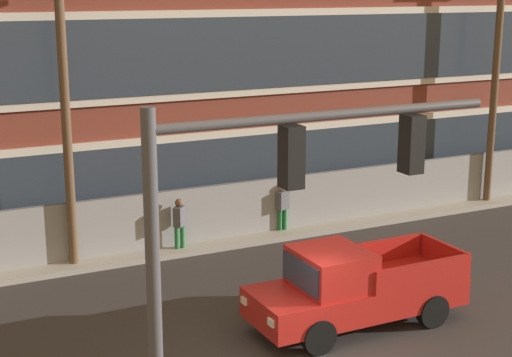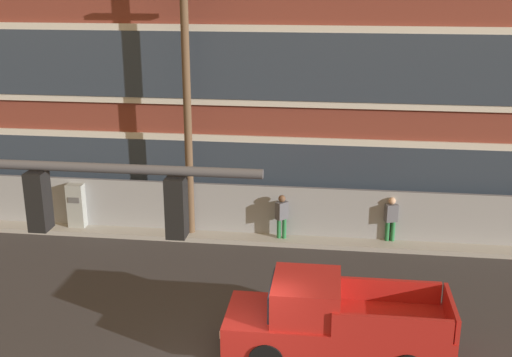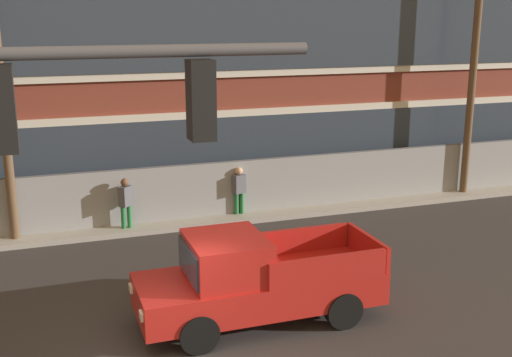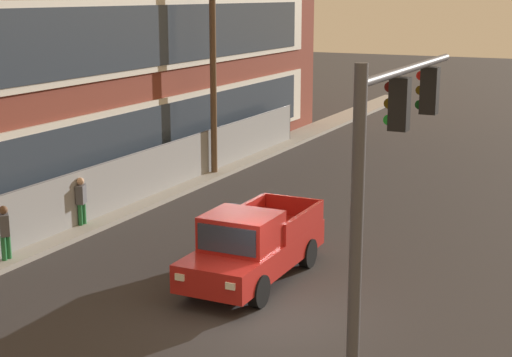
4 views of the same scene
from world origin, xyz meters
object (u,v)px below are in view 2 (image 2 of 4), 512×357
Objects in this scene: pickup_truck_red at (332,322)px; pedestrian_near_cabinet at (282,215)px; traffic_signal_mast at (12,261)px; electrical_cabinet at (77,207)px; utility_pole_near_corner at (187,89)px; pedestrian_by_fence at (391,218)px.

pedestrian_near_cabinet is at bearing 105.01° from pickup_truck_red.
traffic_signal_mast reaches higher than pedestrian_near_cabinet.
traffic_signal_mast is 1.20× the size of pickup_truck_red.
electrical_cabinet is at bearing 142.92° from pickup_truck_red.
pickup_truck_red reaches higher than electrical_cabinet.
electrical_cabinet is (-4.10, 0.04, -4.29)m from utility_pole_near_corner.
traffic_signal_mast is at bearing -119.78° from pedestrian_by_fence.
pickup_truck_red is 7.14m from pedestrian_by_fence.
pedestrian_by_fence is at bearing 3.82° from pedestrian_near_cabinet.
electrical_cabinet is at bearing 109.24° from traffic_signal_mast.
pedestrian_by_fence is (10.87, 0.07, 0.11)m from electrical_cabinet.
traffic_signal_mast is 3.68× the size of electrical_cabinet.
utility_pole_near_corner reaches higher than pedestrian_by_fence.
pickup_truck_red is 3.11× the size of pedestrian_near_cabinet.
traffic_signal_mast reaches higher than pickup_truck_red.
utility_pole_near_corner reaches higher than pickup_truck_red.
pickup_truck_red is 3.06× the size of electrical_cabinet.
utility_pole_near_corner is 5.93m from electrical_cabinet.
utility_pole_near_corner is 5.48× the size of pedestrian_near_cabinet.
pedestrian_by_fence is at bearing 60.22° from traffic_signal_mast.
electrical_cabinet is 10.87m from pedestrian_by_fence.
utility_pole_near_corner is (-4.94, 6.80, 4.21)m from pickup_truck_red.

